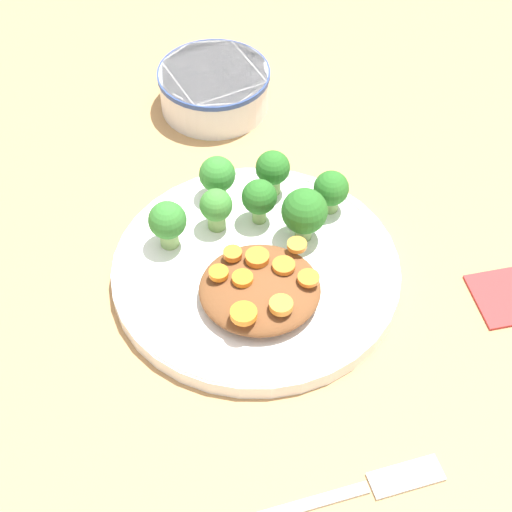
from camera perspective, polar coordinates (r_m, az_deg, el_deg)
The scene contains 21 objects.
ground_plane at distance 0.84m, azimuth 0.00°, elevation -1.41°, with size 4.00×4.00×0.00m, color tan.
plate at distance 0.84m, azimuth 0.00°, elevation -0.93°, with size 0.28×0.28×0.02m.
dip_bowl at distance 1.02m, azimuth -2.80°, elevation 11.21°, with size 0.13×0.13×0.05m.
stew_mound at distance 0.80m, azimuth 0.49°, elevation -2.20°, with size 0.11×0.11×0.02m, color brown.
broccoli_floret_0 at distance 0.83m, azimuth -5.91°, elevation 2.25°, with size 0.04×0.04×0.05m.
broccoli_floret_1 at distance 0.88m, azimuth 1.13°, elevation 5.77°, with size 0.04×0.04×0.05m.
broccoli_floret_2 at distance 0.83m, azimuth 3.25°, elevation 2.93°, with size 0.05×0.05×0.06m.
broccoli_floret_3 at distance 0.87m, azimuth 5.03°, elevation 4.42°, with size 0.04×0.04×0.05m.
broccoli_floret_4 at distance 0.85m, azimuth -2.68°, elevation 3.26°, with size 0.03×0.03×0.05m.
broccoli_floret_5 at distance 0.85m, azimuth 0.22°, elevation 3.87°, with size 0.04×0.04×0.05m.
broccoli_floret_6 at distance 0.88m, azimuth -2.60°, elevation 5.36°, with size 0.04×0.04×0.05m.
carrot_slice_0 at distance 0.77m, azimuth 1.68°, elevation -3.29°, with size 0.02×0.02×0.01m, color orange.
carrot_slice_1 at distance 0.82m, azimuth 2.72°, elevation 0.88°, with size 0.02×0.02×0.01m, color orange.
carrot_slice_2 at distance 0.76m, azimuth -0.83°, elevation -3.85°, with size 0.02×0.02×0.01m, color orange.
carrot_slice_3 at distance 0.81m, azimuth -1.57°, elevation 0.17°, with size 0.02×0.02×0.01m, color orange.
carrot_slice_4 at distance 0.80m, azimuth 1.86°, elevation -0.64°, with size 0.02×0.02×0.00m, color orange.
carrot_slice_5 at distance 0.79m, azimuth 3.52°, elevation -1.48°, with size 0.02×0.02×0.00m, color orange.
carrot_slice_6 at distance 0.79m, azimuth -0.90°, elevation -1.50°, with size 0.02×0.02×0.01m, color orange.
carrot_slice_7 at distance 0.80m, azimuth 0.21°, elevation -0.08°, with size 0.02×0.02×0.01m, color orange.
carrot_slice_8 at distance 0.79m, azimuth -2.51°, elevation -1.14°, with size 0.02×0.02×0.01m, color orange.
fork at distance 0.72m, azimuth 6.17°, elevation -15.41°, with size 0.20×0.06×0.01m.
Camera 1 is at (0.05, 0.54, 0.65)m, focal length 60.00 mm.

